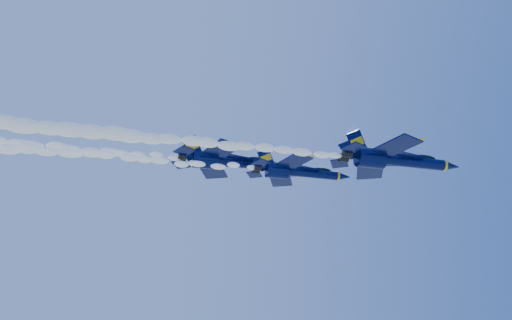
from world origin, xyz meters
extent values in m
cylinder|color=#030935|center=(20.91, -10.00, 150.75)|extent=(9.98, 1.66, 1.66)
ellipsoid|color=#030935|center=(13.92, -10.00, 150.70)|extent=(1.73, 3.00, 7.10)
cone|color=#030935|center=(27.34, -10.00, 150.75)|extent=(2.88, 1.66, 1.66)
cylinder|color=#E3B20E|center=(26.01, -10.00, 150.75)|extent=(0.39, 1.73, 1.73)
ellipsoid|color=black|center=(22.79, -10.00, 151.58)|extent=(3.99, 1.30, 1.10)
cube|color=#E3B20E|center=(22.79, -10.00, 151.25)|extent=(4.66, 1.11, 0.20)
cube|color=#030935|center=(15.92, -14.44, 150.75)|extent=(5.95, 7.05, 0.20)
cube|color=#030935|center=(15.92, -5.56, 150.75)|extent=(5.95, 7.05, 0.20)
cube|color=#E3B20E|center=(17.47, -14.44, 150.86)|extent=(2.68, 5.56, 0.11)
cube|color=#E3B20E|center=(17.47, -5.56, 150.86)|extent=(2.68, 5.56, 0.11)
cube|color=#030935|center=(11.48, -11.17, 152.41)|extent=(3.61, 1.14, 3.89)
cube|color=#030935|center=(11.48, -8.84, 152.41)|extent=(3.61, 1.14, 3.89)
cylinder|color=black|center=(10.04, -10.72, 150.64)|extent=(1.33, 1.22, 1.22)
cylinder|color=black|center=(10.04, -9.28, 150.64)|extent=(1.33, 1.22, 1.22)
cube|color=#E3B20E|center=(17.58, -10.00, 151.62)|extent=(12.20, 0.39, 0.09)
ellipsoid|color=white|center=(-19.55, -10.00, 150.31)|extent=(58.07, 2.63, 2.37)
cylinder|color=#030935|center=(7.66, -2.16, 150.94)|extent=(8.31, 1.39, 1.39)
ellipsoid|color=#030935|center=(1.84, -2.16, 150.89)|extent=(1.44, 2.49, 5.91)
cone|color=#030935|center=(13.02, -2.16, 150.94)|extent=(2.40, 1.39, 1.39)
cylinder|color=#E3B20E|center=(11.91, -2.16, 150.94)|extent=(0.32, 1.44, 1.44)
ellipsoid|color=black|center=(9.23, -2.16, 151.63)|extent=(3.32, 1.08, 0.91)
cube|color=#E3B20E|center=(9.23, -2.16, 151.36)|extent=(3.88, 0.92, 0.17)
cube|color=#030935|center=(3.50, -5.85, 150.94)|extent=(4.95, 5.87, 0.17)
cube|color=#030935|center=(3.50, 1.53, 150.94)|extent=(4.95, 5.87, 0.17)
cube|color=#E3B20E|center=(4.80, -5.85, 151.03)|extent=(2.23, 4.63, 0.09)
cube|color=#E3B20E|center=(4.80, 1.53, 151.03)|extent=(2.23, 4.63, 0.09)
cube|color=#030935|center=(-0.19, -3.13, 152.32)|extent=(3.01, 0.95, 3.24)
cube|color=#030935|center=(-0.19, -1.19, 152.32)|extent=(3.01, 0.95, 3.24)
cylinder|color=black|center=(-1.39, -2.76, 150.85)|extent=(1.11, 1.02, 1.02)
cylinder|color=black|center=(-1.39, -1.56, 150.85)|extent=(1.11, 1.02, 1.02)
cube|color=#E3B20E|center=(4.89, -2.16, 151.66)|extent=(10.16, 0.32, 0.07)
ellipsoid|color=white|center=(-30.88, -2.16, 150.52)|extent=(58.07, 2.19, 1.97)
cylinder|color=#030935|center=(-1.92, 3.37, 154.20)|extent=(9.85, 1.64, 1.64)
ellipsoid|color=#030935|center=(-8.82, 3.37, 154.14)|extent=(1.71, 2.95, 7.00)
cone|color=#030935|center=(4.43, 3.37, 154.20)|extent=(2.85, 1.64, 1.64)
cylinder|color=#E3B20E|center=(3.11, 3.37, 154.20)|extent=(0.38, 1.71, 1.71)
ellipsoid|color=black|center=(-0.06, 3.37, 155.02)|extent=(3.94, 1.28, 1.08)
cube|color=#E3B20E|center=(-0.06, 3.37, 154.69)|extent=(4.60, 1.09, 0.20)
cube|color=#030935|center=(-6.85, -1.01, 154.20)|extent=(5.87, 6.96, 0.20)
cube|color=#030935|center=(-6.85, 7.75, 154.20)|extent=(5.87, 6.96, 0.20)
cube|color=#E3B20E|center=(-5.31, -1.01, 154.31)|extent=(2.64, 5.48, 0.11)
cube|color=#E3B20E|center=(-5.31, 7.75, 154.31)|extent=(2.64, 5.48, 0.11)
cube|color=#030935|center=(-11.22, 2.22, 155.84)|extent=(3.57, 1.13, 3.84)
cube|color=#030935|center=(-11.22, 4.52, 155.84)|extent=(3.57, 1.13, 3.84)
cylinder|color=black|center=(-12.65, 2.66, 154.09)|extent=(1.31, 1.20, 1.20)
cylinder|color=black|center=(-12.65, 4.08, 154.09)|extent=(1.31, 1.20, 1.20)
cube|color=#E3B20E|center=(-5.20, 3.37, 155.05)|extent=(12.04, 0.38, 0.09)
camera|label=1|loc=(-17.47, -70.64, 118.98)|focal=35.00mm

